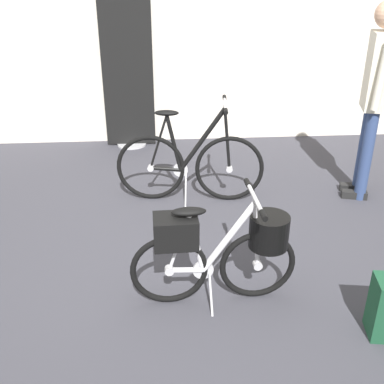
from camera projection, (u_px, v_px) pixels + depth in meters
The scene contains 6 objects.
ground_plane at pixel (185, 269), 3.53m from camera, with size 8.20×8.20×0.00m, color #38383F.
back_wall at pixel (170, 32), 5.56m from camera, with size 8.20×0.10×2.65m, color silver.
floor_banner_stand at pixel (128, 80), 5.56m from camera, with size 0.60×0.36×1.82m.
folding_bike_foreground at pixel (221, 247), 3.04m from camera, with size 1.11×0.53×0.78m.
display_bike_left at pixel (190, 164), 4.41m from camera, with size 1.39×0.53×0.97m.
visitor_near_wall at pixel (376, 89), 4.20m from camera, with size 0.33×0.52×1.80m.
Camera 1 is at (-0.15, -2.91, 2.08)m, focal length 43.95 mm.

